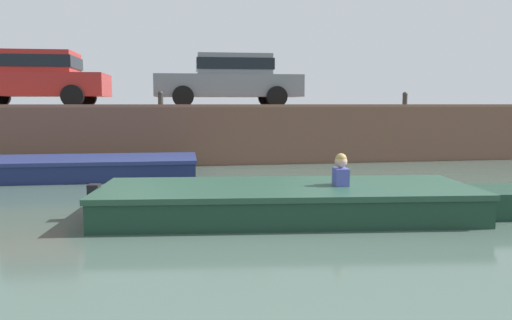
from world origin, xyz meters
TOP-DOWN VIEW (x-y plane):
  - ground_plane at (0.00, 6.45)m, footprint 400.00×400.00m
  - far_quay_wall at (0.00, 15.90)m, footprint 60.00×6.00m
  - far_wall_coping at (0.00, 13.02)m, footprint 60.00×0.24m
  - boat_moored_west_navy at (-3.54, 11.23)m, footprint 6.63×2.16m
  - motorboat_passing at (0.87, 6.49)m, footprint 6.81×2.56m
  - car_leftmost_red at (-4.80, 14.31)m, footprint 4.09×2.11m
  - car_left_inner_grey at (0.71, 14.31)m, footprint 4.36×2.04m
  - mooring_bollard_mid at (-1.34, 13.15)m, footprint 0.15×0.15m
  - mooring_bollard_east at (5.76, 13.15)m, footprint 0.15×0.15m

SIDE VIEW (x-z plane):
  - ground_plane at x=0.00m, z-range 0.00..0.00m
  - boat_moored_west_navy at x=-3.54m, z-range 0.00..0.46m
  - motorboat_passing at x=0.87m, z-range -0.24..0.72m
  - far_quay_wall at x=0.00m, z-range 0.00..1.60m
  - far_wall_coping at x=0.00m, z-range 1.60..1.68m
  - mooring_bollard_mid at x=-1.34m, z-range 1.62..2.07m
  - mooring_bollard_east at x=5.76m, z-range 1.62..2.07m
  - car_leftmost_red at x=-4.80m, z-range 1.68..3.22m
  - car_left_inner_grey at x=0.71m, z-range 1.68..3.22m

